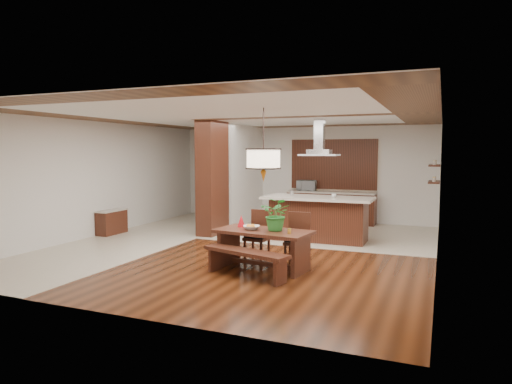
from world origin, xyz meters
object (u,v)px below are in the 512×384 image
at_px(island_cup, 334,196).
at_px(range_hood, 319,137).
at_px(dining_table, 263,240).
at_px(foliage_plant, 277,214).
at_px(kitchen_island, 318,218).
at_px(pendant_lantern, 263,145).
at_px(hallway_console, 112,222).
at_px(dining_bench, 246,264).
at_px(dining_chair_right, 297,240).
at_px(fruit_bowl, 251,228).
at_px(microwave, 307,185).
at_px(dining_chair_left, 257,236).

bearing_deg(island_cup, range_hood, 170.67).
distance_m(dining_table, foliage_plant, 0.55).
relative_size(dining_table, kitchen_island, 0.70).
relative_size(pendant_lantern, foliage_plant, 2.20).
xyz_separation_m(hallway_console, dining_bench, (4.82, -2.39, -0.09)).
xyz_separation_m(dining_chair_right, island_cup, (0.14, 2.44, 0.61)).
bearing_deg(fruit_bowl, dining_chair_right, 34.87).
distance_m(dining_chair_right, kitchen_island, 2.51).
height_order(dining_bench, microwave, microwave).
bearing_deg(pendant_lantern, microwave, 98.42).
bearing_deg(range_hood, microwave, 111.48).
distance_m(hallway_console, pendant_lantern, 5.56).
bearing_deg(dining_chair_right, fruit_bowl, -149.40).
height_order(foliage_plant, microwave, foliage_plant).
xyz_separation_m(dining_table, dining_chair_right, (0.49, 0.47, -0.03)).
xyz_separation_m(dining_chair_left, kitchen_island, (0.61, 2.39, 0.05)).
height_order(dining_table, dining_chair_right, dining_chair_right).
bearing_deg(dining_chair_left, dining_chair_right, -3.31).
relative_size(hallway_console, pendant_lantern, 0.67).
distance_m(fruit_bowl, island_cup, 3.08).
distance_m(dining_chair_left, range_hood, 3.16).
bearing_deg(microwave, dining_chair_left, -91.01).
bearing_deg(fruit_bowl, hallway_console, 158.88).
relative_size(hallway_console, range_hood, 0.98).
bearing_deg(hallway_console, dining_chair_right, -13.65).
distance_m(hallway_console, island_cup, 5.70).
bearing_deg(hallway_console, microwave, 44.76).
relative_size(hallway_console, microwave, 1.55).
bearing_deg(microwave, kitchen_island, -75.01).
bearing_deg(dining_chair_left, kitchen_island, 79.62).
relative_size(dining_chair_left, fruit_bowl, 3.31).
xyz_separation_m(dining_chair_left, dining_chair_right, (0.85, -0.11, 0.00)).
bearing_deg(pendant_lantern, fruit_bowl, -171.88).
relative_size(foliage_plant, island_cup, 5.49).
height_order(range_hood, island_cup, range_hood).
distance_m(dining_chair_left, microwave, 5.27).
bearing_deg(kitchen_island, island_cup, -8.78).
height_order(foliage_plant, island_cup, foliage_plant).
distance_m(fruit_bowl, microwave, 5.86).
distance_m(hallway_console, dining_bench, 5.38).
bearing_deg(island_cup, dining_chair_right, -93.31).
distance_m(fruit_bowl, kitchen_island, 3.04).
bearing_deg(kitchen_island, dining_bench, -95.36).
xyz_separation_m(range_hood, microwave, (-1.11, 2.82, -1.36)).
bearing_deg(pendant_lantern, range_hood, 85.15).
distance_m(dining_bench, island_cup, 3.70).
bearing_deg(dining_table, hallway_console, 160.09).
distance_m(pendant_lantern, kitchen_island, 3.43).
height_order(dining_bench, dining_chair_right, dining_chair_right).
distance_m(dining_bench, pendant_lantern, 2.11).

